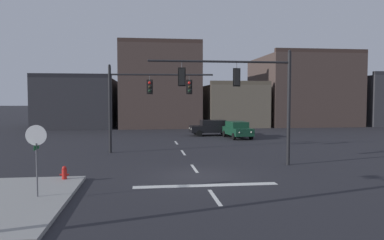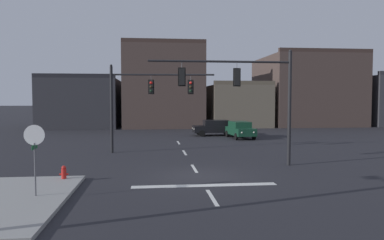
% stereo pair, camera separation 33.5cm
% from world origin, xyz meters
% --- Properties ---
extents(ground_plane, '(400.00, 400.00, 0.00)m').
position_xyz_m(ground_plane, '(0.00, 0.00, 0.00)').
color(ground_plane, '#232328').
extents(stop_bar_paint, '(6.40, 0.50, 0.01)m').
position_xyz_m(stop_bar_paint, '(0.00, -2.00, 0.00)').
color(stop_bar_paint, silver).
rests_on(stop_bar_paint, ground).
extents(lane_centreline, '(0.16, 26.40, 0.01)m').
position_xyz_m(lane_centreline, '(0.00, 2.00, 0.00)').
color(lane_centreline, silver).
rests_on(lane_centreline, ground).
extents(signal_mast_near_side, '(8.08, 0.38, 6.57)m').
position_xyz_m(signal_mast_near_side, '(3.09, 2.40, 4.39)').
color(signal_mast_near_side, black).
rests_on(signal_mast_near_side, ground).
extents(signal_mast_far_side, '(7.32, 0.72, 6.21)m').
position_xyz_m(signal_mast_far_side, '(-2.90, 8.45, 4.12)').
color(signal_mast_far_side, black).
rests_on(signal_mast_far_side, ground).
extents(stop_sign, '(0.76, 0.64, 2.83)m').
position_xyz_m(stop_sign, '(-6.66, -3.60, 2.14)').
color(stop_sign, '#56565B').
rests_on(stop_sign, ground).
extents(car_lot_nearside, '(2.23, 4.57, 1.61)m').
position_xyz_m(car_lot_nearside, '(6.20, 17.13, 0.86)').
color(car_lot_nearside, '#143D28').
rests_on(car_lot_nearside, ground).
extents(car_lot_middle, '(4.51, 2.05, 1.61)m').
position_xyz_m(car_lot_middle, '(4.18, 19.85, 0.86)').
color(car_lot_middle, black).
rests_on(car_lot_middle, ground).
extents(fire_hydrant, '(0.40, 0.30, 0.75)m').
position_xyz_m(fire_hydrant, '(-6.31, -0.60, 0.33)').
color(fire_hydrant, red).
rests_on(fire_hydrant, ground).
extents(building_row, '(53.67, 13.29, 11.25)m').
position_xyz_m(building_row, '(10.18, 34.28, 4.42)').
color(building_row, '#2D2D33').
rests_on(building_row, ground).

